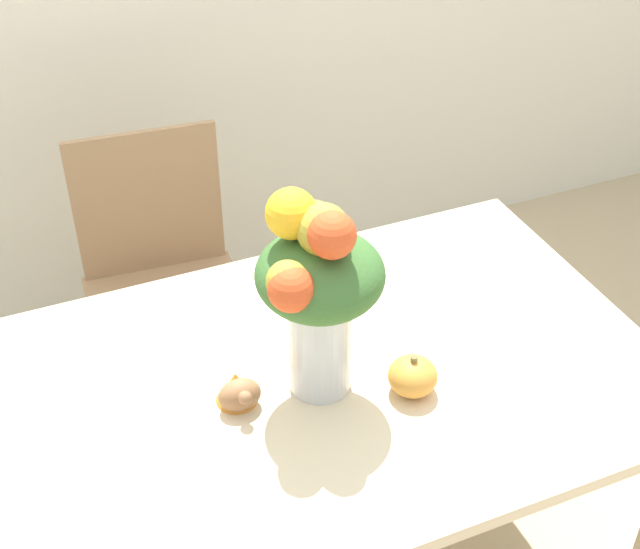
{
  "coord_description": "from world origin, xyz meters",
  "views": [
    {
      "loc": [
        -0.51,
        -1.18,
        1.95
      ],
      "look_at": [
        -0.02,
        -0.02,
        1.02
      ],
      "focal_mm": 50.0,
      "sensor_mm": 36.0,
      "label": 1
    }
  ],
  "objects": [
    {
      "name": "pumpkin",
      "position": [
        0.13,
        -0.11,
        0.79
      ],
      "size": [
        0.09,
        0.09,
        0.09
      ],
      "color": "gold",
      "rests_on": "dining_table"
    },
    {
      "name": "turkey_figurine",
      "position": [
        -0.19,
        -0.01,
        0.79
      ],
      "size": [
        0.08,
        0.11,
        0.07
      ],
      "color": "#936642",
      "rests_on": "dining_table"
    },
    {
      "name": "flower_vase",
      "position": [
        -0.03,
        -0.02,
        0.99
      ],
      "size": [
        0.23,
        0.25,
        0.42
      ],
      "color": "silver",
      "rests_on": "dining_table"
    },
    {
      "name": "dining_chair_near_window",
      "position": [
        -0.16,
        0.76,
        0.47
      ],
      "size": [
        0.45,
        0.45,
        0.88
      ],
      "rotation": [
        0.0,
        0.0,
        -0.08
      ],
      "color": "#9E7A56",
      "rests_on": "ground_plane"
    },
    {
      "name": "dining_table",
      "position": [
        0.0,
        0.0,
        0.65
      ],
      "size": [
        1.31,
        0.85,
        0.75
      ],
      "color": "beige",
      "rests_on": "ground_plane"
    }
  ]
}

